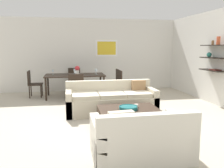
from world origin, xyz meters
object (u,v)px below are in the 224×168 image
Objects in this scene: centerpiece_vase at (77,70)px; dining_chair_right_far at (114,80)px; dining_table at (75,77)px; wine_glass_right_near at (97,71)px; coffee_table at (130,118)px; wine_glass_left_far at (53,71)px; dining_chair_left_far at (33,82)px; wine_glass_right_far at (96,70)px; dining_chair_foot at (76,86)px; dining_chair_right_near at (117,82)px; candle_jar at (136,106)px; wine_glass_head at (74,70)px; dining_chair_head at (74,78)px; decorative_bowl at (128,108)px; wine_glass_foot at (75,72)px; loveseat_white at (140,139)px; sofa_beige at (111,101)px.

dining_chair_right_far is at bearing 8.86° from centerpiece_vase.
dining_table is 10.58× the size of wine_glass_right_near.
wine_glass_left_far reaches higher than coffee_table.
dining_chair_left_far is at bearing 171.00° from wine_glass_right_near.
wine_glass_right_far is (2.08, -0.10, 0.37)m from dining_chair_left_far.
wine_glass_left_far reaches higher than dining_chair_foot.
dining_chair_left_far is 2.14m from wine_glass_right_near.
dining_chair_right_near is (0.37, 3.03, 0.31)m from coffee_table.
dining_chair_right_far is 5.28× the size of wine_glass_left_far.
dining_chair_foot is (-1.19, 2.21, 0.09)m from candle_jar.
wine_glass_right_near reaches higher than dining_chair_left_far.
wine_glass_head is (-1.19, 3.50, 0.44)m from candle_jar.
decorative_bowl is at bearing -76.47° from dining_chair_head.
centerpiece_vase is (0.08, 0.42, 0.04)m from wine_glass_foot.
candle_jar is at bearing -80.70° from wine_glass_right_near.
coffee_table is 6.80× the size of wine_glass_right_near.
dining_chair_right_near is at bearing -9.87° from centerpiece_vase.
dining_table is at bearing -90.00° from wine_glass_head.
dining_chair_left_far is 4.95× the size of wine_glass_right_far.
loveseat_white is at bearing -80.85° from centerpiece_vase.
loveseat_white is 4.72m from wine_glass_right_far.
candle_jar is 2.89m from dining_chair_right_near.
candle_jar is at bearing -93.10° from dining_chair_right_far.
dining_chair_left_far reaches higher than decorative_bowl.
dining_chair_left_far is (-2.20, 4.78, 0.21)m from loveseat_white.
loveseat_white is 8.64× the size of wine_glass_left_far.
wine_glass_right_near reaches higher than coffee_table.
dining_table is (-0.85, 2.03, 0.39)m from sofa_beige.
centerpiece_vase reaches higher than dining_table.
dining_table is at bearing 90.00° from dining_chair_foot.
dining_chair_left_far reaches higher than candle_jar.
centerpiece_vase reaches higher than sofa_beige.
dining_chair_right_near is 4.82× the size of wine_glass_right_near.
dining_chair_right_far is at bearing -25.89° from dining_chair_head.
dining_chair_head is at bearing 103.75° from coffee_table.
wine_glass_right_far is 1.07× the size of wine_glass_left_far.
centerpiece_vase is (-0.74, 4.58, 0.62)m from loveseat_white.
dining_chair_foot reaches higher than dining_table.
wine_glass_foot is (-1.37, -0.20, 0.37)m from dining_chair_right_near.
sofa_beige is 1.57× the size of loveseat_white.
wine_glass_left_far reaches higher than sofa_beige.
dining_chair_right_far is (1.37, 0.21, -0.18)m from dining_table.
wine_glass_left_far is (-0.71, 0.12, 0.19)m from dining_table.
wine_glass_foot reaches higher than loveseat_white.
candle_jar is at bearing -81.37° from wine_glass_right_far.
candle_jar is 0.49× the size of wine_glass_right_far.
sofa_beige is at bearing -103.24° from dining_chair_right_far.
dining_chair_right_near is (0.39, 3.01, 0.09)m from decorative_bowl.
wine_glass_foot reaches higher than wine_glass_head.
wine_glass_foot is at bearing -157.34° from wine_glass_right_near.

